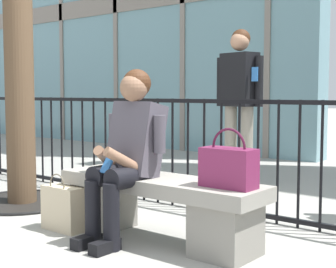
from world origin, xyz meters
TOP-DOWN VIEW (x-y plane):
  - ground_plane at (0.00, 0.00)m, footprint 60.00×60.00m
  - stone_bench at (0.00, 0.00)m, footprint 1.60×0.44m
  - seated_person_with_phone at (-0.18, -0.13)m, footprint 0.52×0.66m
  - handbag_on_bench at (0.58, -0.01)m, footprint 0.35×0.17m
  - shopping_bag at (-0.73, -0.26)m, footprint 0.35×0.16m
  - bystander_further_back at (-0.52, 1.93)m, footprint 0.55×0.30m
  - plaza_railing at (0.00, 0.93)m, footprint 9.10×0.04m

SIDE VIEW (x-z plane):
  - ground_plane at x=0.00m, z-range 0.00..0.00m
  - shopping_bag at x=-0.73m, z-range -0.05..0.39m
  - stone_bench at x=0.00m, z-range 0.05..0.50m
  - plaza_railing at x=0.00m, z-range 0.01..1.00m
  - handbag_on_bench at x=0.58m, z-range 0.39..0.77m
  - seated_person_with_phone at x=-0.18m, z-range 0.04..1.26m
  - bystander_further_back at x=-0.52m, z-range 0.15..1.86m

